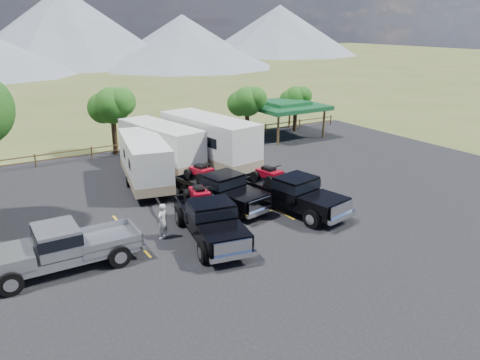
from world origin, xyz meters
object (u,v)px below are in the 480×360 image
trailer_left (145,162)px  rig_left (210,218)px  rig_right (292,192)px  person_b (47,240)px  person_a (162,221)px  trailer_right (209,142)px  pavilion (285,106)px  pickup_silver (62,247)px  trailer_center (161,146)px  rig_center (220,188)px

trailer_left → rig_left: bearing=-79.0°
rig_right → person_b: rig_right is taller
person_a → trailer_right: bearing=-160.2°
rig_left → trailer_left: 8.75m
pavilion → rig_left: pavilion is taller
pickup_silver → person_b: size_ratio=3.69×
trailer_right → person_a: size_ratio=5.94×
rig_left → trailer_center: bearing=89.2°
rig_center → trailer_center: (-0.18, 8.08, 0.65)m
rig_right → trailer_center: bearing=95.6°
pavilion → rig_center: (-13.33, -11.91, -1.72)m
trailer_center → rig_center: bearing=-99.2°
trailer_left → person_a: (-2.03, -7.59, -0.73)m
pickup_silver → rig_right: bearing=91.4°
person_a → person_b: bearing=-38.8°
rig_left → trailer_right: 11.51m
rig_left → person_b: (-7.02, 1.83, -0.15)m
pavilion → trailer_left: (-15.73, -6.59, -1.14)m
pavilion → trailer_left: 17.09m
person_b → rig_right: bearing=-15.3°
rig_right → person_b: 12.56m
rig_left → person_b: 7.25m
pavilion → rig_left: size_ratio=0.92×
rig_left → trailer_left: (0.08, 8.73, 0.57)m
rig_left → pickup_silver: size_ratio=1.03×
trailer_left → pickup_silver: 10.61m
rig_center → person_b: rig_center is taller
rig_left → person_b: rig_left is taller
pavilion → pickup_silver: size_ratio=0.94×
rig_center → person_a: (-4.43, -2.27, -0.15)m
pickup_silver → person_a: size_ratio=3.74×
rig_right → trailer_center: (-3.20, 10.74, 0.61)m
pickup_silver → person_a: (4.69, 0.61, -0.15)m
rig_center → trailer_center: size_ratio=0.72×
trailer_center → person_a: bearing=-122.8°
trailer_left → person_b: bearing=-124.3°
rig_right → trailer_left: (-5.42, 7.98, 0.55)m
rig_center → trailer_left: bearing=102.9°
trailer_left → pavilion: bearing=34.3°
rig_center → person_b: 9.63m
pavilion → trailer_left: pavilion is taller
pavilion → trailer_center: size_ratio=0.67×
rig_left → trailer_left: trailer_left is taller
trailer_right → rig_right: bearing=-98.1°
rig_center → trailer_center: bearing=79.9°
trailer_right → person_a: 11.64m
trailer_left → person_a: bearing=-93.4°
pavilion → person_b: bearing=-149.4°
trailer_center → trailer_right: 3.37m
trailer_right → pickup_silver: trailer_right is taller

